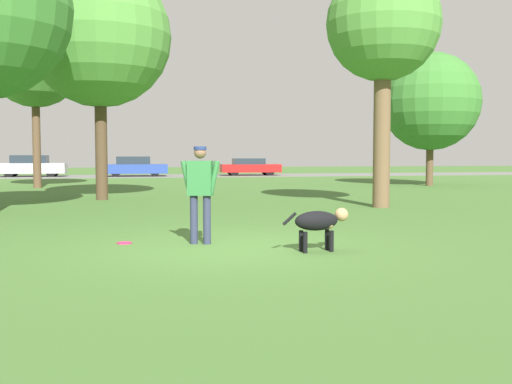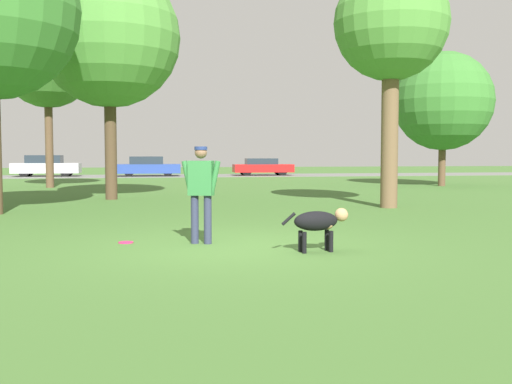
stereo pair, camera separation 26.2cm
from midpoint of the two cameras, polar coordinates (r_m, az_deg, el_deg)
The scene contains 12 objects.
ground_plane at distance 9.78m, azimuth -1.42°, elevation -5.24°, with size 120.00×120.00×0.00m, color #426B2D.
far_road_strip at distance 41.86m, azimuth -8.14°, elevation 1.53°, with size 120.00×6.00×0.01m.
person at distance 10.06m, azimuth -4.51°, elevation 0.52°, with size 0.66×0.35×1.64m.
dog at distance 9.30m, azimuth 6.84°, elevation -2.85°, with size 1.10×0.38×0.67m.
frisbee at distance 10.41m, azimuth -11.59°, elevation -4.73°, with size 0.25×0.25×0.02m.
tree_far_right at distance 29.86m, azimuth 17.64°, elevation 8.24°, with size 4.63×4.63×6.32m.
tree_far_left at distance 28.71m, azimuth -19.00°, elevation 11.62°, with size 4.10×4.10×7.67m.
tree_mid_center at distance 20.79m, azimuth -13.46°, elevation 14.17°, with size 4.66×4.66×7.70m.
tree_near_right at distance 17.60m, azimuth 13.18°, elevation 15.14°, with size 3.18×3.18×6.72m.
parked_car_silver at distance 42.65m, azimuth -19.20°, elevation 2.35°, with size 4.42×1.76×1.44m.
parked_car_blue at distance 41.44m, azimuth -10.08°, elevation 2.40°, with size 4.29×1.84×1.35m.
parked_car_red at distance 42.39m, azimuth 0.81°, elevation 2.42°, with size 4.24×1.83×1.21m.
Camera 2 is at (-1.34, -9.58, 1.51)m, focal length 42.00 mm.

